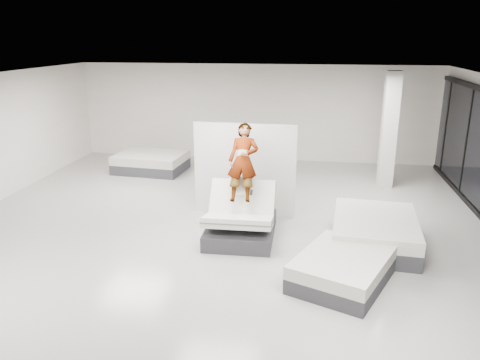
{
  "coord_description": "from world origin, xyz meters",
  "views": [
    {
      "loc": [
        1.89,
        -8.6,
        4.07
      ],
      "look_at": [
        0.37,
        1.24,
        1.0
      ],
      "focal_mm": 35.0,
      "sensor_mm": 36.0,
      "label": 1
    }
  ],
  "objects": [
    {
      "name": "person",
      "position": [
        0.52,
        0.72,
        1.22
      ],
      "size": [
        0.65,
        1.69,
        1.23
      ],
      "primitive_type": "imported",
      "rotation": [
        1.03,
        0.0,
        0.02
      ],
      "color": "slate",
      "rests_on": "hero_bed"
    },
    {
      "name": "hero_bed",
      "position": [
        0.52,
        0.39,
        0.36
      ],
      "size": [
        1.41,
        1.85,
        1.22
      ],
      "color": "#36363B",
      "rests_on": "floor"
    },
    {
      "name": "divider_panel",
      "position": [
        0.4,
        1.77,
        1.09
      ],
      "size": [
        2.4,
        0.25,
        2.18
      ],
      "primitive_type": "cube",
      "rotation": [
        0.0,
        0.0,
        -0.06
      ],
      "color": "silver",
      "rests_on": "floor"
    },
    {
      "name": "room",
      "position": [
        0.0,
        0.0,
        1.6
      ],
      "size": [
        14.0,
        14.04,
        3.2
      ],
      "color": "#A3A19A",
      "rests_on": "ground"
    },
    {
      "name": "flat_bed_right_far",
      "position": [
        3.25,
        0.42,
        0.3
      ],
      "size": [
        1.79,
        2.28,
        0.59
      ],
      "color": "#36363B",
      "rests_on": "floor"
    },
    {
      "name": "column",
      "position": [
        4.0,
        4.5,
        1.6
      ],
      "size": [
        0.4,
        0.4,
        3.2
      ],
      "primitive_type": "cube",
      "color": "beige",
      "rests_on": "floor"
    },
    {
      "name": "flat_bed_left_far",
      "position": [
        -3.03,
        4.98,
        0.28
      ],
      "size": [
        2.19,
        1.73,
        0.57
      ],
      "color": "#36363B",
      "rests_on": "floor"
    },
    {
      "name": "remote",
      "position": [
        0.74,
        0.38,
        1.01
      ],
      "size": [
        0.05,
        0.14,
        0.08
      ],
      "primitive_type": "cube",
      "rotation": [
        0.35,
        0.0,
        0.02
      ],
      "color": "black",
      "rests_on": "person"
    },
    {
      "name": "flat_bed_right_near",
      "position": [
        2.53,
        -1.21,
        0.25
      ],
      "size": [
        1.97,
        2.21,
        0.5
      ],
      "color": "#36363B",
      "rests_on": "floor"
    }
  ]
}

